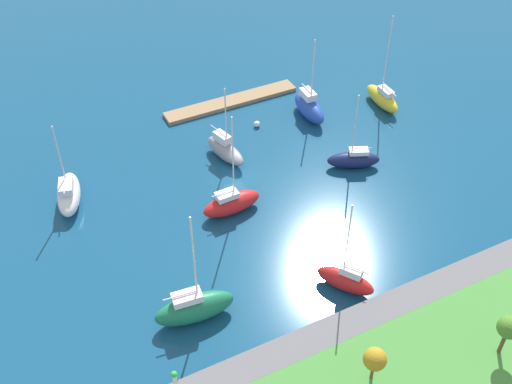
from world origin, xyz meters
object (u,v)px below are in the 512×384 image
harbor_beacon (175,383)px  park_tree_east (509,328)px  park_tree_west (375,359)px  mooring_buoy_white (257,124)px  pier_dock (231,102)px  sailboat_gray_center_basin (225,150)px  sailboat_navy_off_beacon (354,159)px  sailboat_blue_mid_basin (309,107)px  sailboat_green_far_south (194,307)px  sailboat_yellow_along_channel (382,98)px  sailboat_red_near_pier (346,280)px  sailboat_red_by_breakwater (231,203)px  sailboat_white_west_end (69,194)px

harbor_beacon → park_tree_east: park_tree_east is taller
park_tree_west → mooring_buoy_white: 40.83m
pier_dock → sailboat_gray_center_basin: 12.79m
harbor_beacon → park_tree_east: bearing=162.4°
sailboat_navy_off_beacon → sailboat_blue_mid_basin: bearing=-69.0°
sailboat_green_far_south → sailboat_yellow_along_channel: bearing=36.8°
sailboat_gray_center_basin → pier_dock: bearing=136.9°
park_tree_west → sailboat_yellow_along_channel: (-26.86, -36.31, -2.70)m
sailboat_red_near_pier → harbor_beacon: bearing=68.1°
park_tree_east → mooring_buoy_white: park_tree_east is taller
sailboat_blue_mid_basin → park_tree_west: bearing=-20.6°
sailboat_yellow_along_channel → park_tree_east: bearing=160.2°
sailboat_navy_off_beacon → sailboat_gray_center_basin: bearing=-8.6°
harbor_beacon → park_tree_east: 28.98m
sailboat_navy_off_beacon → park_tree_west: bearing=83.3°
pier_dock → sailboat_blue_mid_basin: bearing=136.1°
park_tree_west → mooring_buoy_white: (-8.87, -39.70, -3.61)m
sailboat_red_by_breakwater → sailboat_yellow_along_channel: bearing=18.6°
park_tree_west → sailboat_green_far_south: (10.92, -13.77, -2.39)m
sailboat_gray_center_basin → sailboat_white_west_end: 19.65m
sailboat_yellow_along_channel → sailboat_gray_center_basin: 24.74m
sailboat_yellow_along_channel → mooring_buoy_white: size_ratio=16.06×
sailboat_blue_mid_basin → sailboat_red_by_breakwater: size_ratio=0.91×
sailboat_blue_mid_basin → sailboat_yellow_along_channel: bearing=79.9°
pier_dock → sailboat_yellow_along_channel: (-18.68, 10.13, 1.05)m
sailboat_blue_mid_basin → sailboat_white_west_end: (33.83, 2.83, -0.14)m
sailboat_red_by_breakwater → sailboat_gray_center_basin: bearing=67.9°
sailboat_blue_mid_basin → sailboat_green_far_south: bearing=-45.3°
park_tree_west → harbor_beacon: bearing=-20.1°
park_tree_east → sailboat_white_west_end: size_ratio=0.43×
pier_dock → sailboat_navy_off_beacon: 21.23m
park_tree_east → sailboat_red_by_breakwater: bearing=-65.6°
park_tree_east → sailboat_green_far_south: sailboat_green_far_south is taller
pier_dock → mooring_buoy_white: bearing=95.9°
park_tree_west → sailboat_red_by_breakwater: sailboat_red_by_breakwater is taller
park_tree_east → sailboat_green_far_south: size_ratio=0.34×
sailboat_green_far_south → sailboat_red_by_breakwater: sailboat_green_far_south is taller
sailboat_navy_off_beacon → sailboat_gray_center_basin: (13.57, -8.62, 0.28)m
sailboat_green_far_south → sailboat_yellow_along_channel: (-37.78, -22.54, -0.30)m
sailboat_red_near_pier → mooring_buoy_white: (-4.80, -29.31, -0.94)m
sailboat_blue_mid_basin → mooring_buoy_white: bearing=-95.9°
pier_dock → sailboat_white_west_end: sailboat_white_west_end is taller
pier_dock → sailboat_white_west_end: bearing=22.5°
sailboat_green_far_south → mooring_buoy_white: size_ratio=16.03×
pier_dock → sailboat_red_by_breakwater: sailboat_red_by_breakwater is taller
sailboat_white_west_end → mooring_buoy_white: size_ratio=12.73×
sailboat_yellow_along_channel → park_tree_west: bearing=144.7°
harbor_beacon → sailboat_navy_off_beacon: size_ratio=0.36×
park_tree_west → sailboat_navy_off_beacon: (-15.71, -26.60, -2.86)m
sailboat_green_far_south → sailboat_blue_mid_basin: bearing=48.3°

